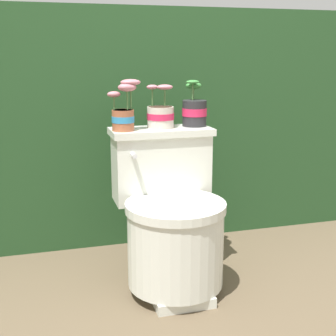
{
  "coord_description": "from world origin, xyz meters",
  "views": [
    {
      "loc": [
        -0.49,
        -1.73,
        1.01
      ],
      "look_at": [
        0.04,
        0.16,
        0.53
      ],
      "focal_mm": 50.0,
      "sensor_mm": 36.0,
      "label": 1
    }
  ],
  "objects_px": {
    "toilet": "(171,221)",
    "potted_plant_midleft": "(160,114)",
    "potted_plant_left": "(124,111)",
    "potted_plant_middle": "(194,110)"
  },
  "relations": [
    {
      "from": "potted_plant_left",
      "to": "potted_plant_middle",
      "type": "bearing_deg",
      "value": 7.87
    },
    {
      "from": "toilet",
      "to": "potted_plant_middle",
      "type": "distance_m",
      "value": 0.52
    },
    {
      "from": "toilet",
      "to": "potted_plant_midleft",
      "type": "relative_size",
      "value": 3.58
    },
    {
      "from": "potted_plant_left",
      "to": "potted_plant_midleft",
      "type": "distance_m",
      "value": 0.18
    },
    {
      "from": "toilet",
      "to": "potted_plant_left",
      "type": "height_order",
      "value": "potted_plant_left"
    },
    {
      "from": "potted_plant_middle",
      "to": "potted_plant_midleft",
      "type": "bearing_deg",
      "value": -176.7
    },
    {
      "from": "potted_plant_midleft",
      "to": "potted_plant_middle",
      "type": "relative_size",
      "value": 0.92
    },
    {
      "from": "toilet",
      "to": "potted_plant_midleft",
      "type": "distance_m",
      "value": 0.48
    },
    {
      "from": "potted_plant_midleft",
      "to": "potted_plant_middle",
      "type": "height_order",
      "value": "potted_plant_middle"
    },
    {
      "from": "potted_plant_left",
      "to": "potted_plant_middle",
      "type": "relative_size",
      "value": 1.05
    }
  ]
}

